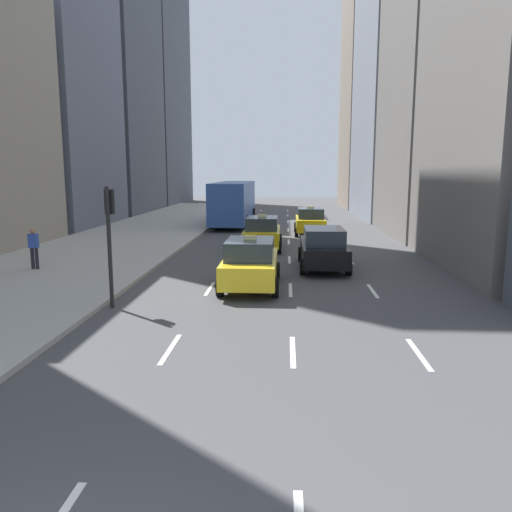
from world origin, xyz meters
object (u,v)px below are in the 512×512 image
(taxi_lead, at_px, (310,221))
(taxi_second, at_px, (262,233))
(pedestrian_far_walking, at_px, (34,246))
(traffic_light_pole, at_px, (110,227))
(taxi_third, at_px, (250,263))
(city_bus, at_px, (234,201))
(sedan_black_near, at_px, (323,248))

(taxi_lead, relative_size, taxi_second, 1.00)
(taxi_second, bearing_deg, taxi_lead, 67.12)
(pedestrian_far_walking, xyz_separation_m, traffic_light_pole, (4.91, -4.91, 1.34))
(taxi_second, bearing_deg, traffic_light_pole, -108.99)
(taxi_lead, height_order, traffic_light_pole, traffic_light_pole)
(taxi_third, bearing_deg, city_bus, 97.44)
(taxi_third, relative_size, sedan_black_near, 0.92)
(taxi_third, height_order, traffic_light_pole, traffic_light_pole)
(pedestrian_far_walking, bearing_deg, city_bus, 72.66)
(taxi_lead, height_order, pedestrian_far_walking, taxi_lead)
(sedan_black_near, xyz_separation_m, city_bus, (-5.61, 17.76, 0.91))
(taxi_third, xyz_separation_m, sedan_black_near, (2.80, 3.78, -0.00))
(sedan_black_near, bearing_deg, traffic_light_pole, -135.94)
(taxi_second, xyz_separation_m, pedestrian_far_walking, (-8.86, -6.56, 0.19))
(taxi_lead, xyz_separation_m, pedestrian_far_walking, (-11.66, -13.20, 0.19))
(pedestrian_far_walking, height_order, traffic_light_pole, traffic_light_pole)
(pedestrian_far_walking, bearing_deg, taxi_lead, 48.53)
(taxi_third, bearing_deg, sedan_black_near, 53.51)
(taxi_lead, xyz_separation_m, taxi_third, (-2.80, -15.37, 0.00))
(sedan_black_near, relative_size, traffic_light_pole, 1.33)
(sedan_black_near, relative_size, city_bus, 0.41)
(city_bus, bearing_deg, pedestrian_far_walking, -107.34)
(taxi_third, bearing_deg, taxi_second, 90.00)
(pedestrian_far_walking, relative_size, traffic_light_pole, 0.46)
(taxi_lead, height_order, taxi_second, same)
(sedan_black_near, distance_m, traffic_light_pole, 9.52)
(taxi_lead, relative_size, taxi_third, 1.00)
(sedan_black_near, distance_m, city_bus, 18.65)
(taxi_lead, relative_size, city_bus, 0.38)
(sedan_black_near, height_order, pedestrian_far_walking, pedestrian_far_walking)
(city_bus, relative_size, traffic_light_pole, 3.23)
(taxi_second, xyz_separation_m, sedan_black_near, (2.80, -4.95, -0.00))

